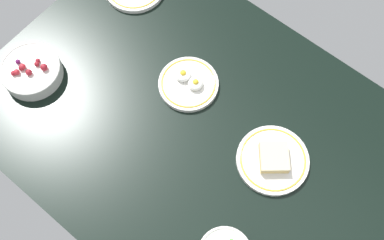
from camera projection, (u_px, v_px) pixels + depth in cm
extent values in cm
cube|color=black|center=(192.00, 125.00, 136.44)|extent=(120.77, 88.16, 4.00)
cylinder|color=white|center=(32.00, 72.00, 138.67)|extent=(17.55, 17.55, 4.18)
torus|color=white|center=(30.00, 68.00, 136.75)|extent=(17.64, 17.64, 0.80)
sphere|color=maroon|center=(44.00, 67.00, 135.63)|extent=(2.12, 2.12, 2.12)
sphere|color=maroon|center=(13.00, 73.00, 135.24)|extent=(1.48, 1.48, 1.48)
sphere|color=#B2232D|center=(23.00, 67.00, 135.89)|extent=(1.84, 1.84, 1.84)
sphere|color=maroon|center=(37.00, 64.00, 136.39)|extent=(1.51, 1.51, 1.51)
sphere|color=maroon|center=(29.00, 72.00, 135.12)|extent=(1.90, 1.90, 1.90)
sphere|color=#B2232D|center=(17.00, 72.00, 135.24)|extent=(1.75, 1.75, 1.75)
sphere|color=maroon|center=(21.00, 68.00, 135.81)|extent=(1.68, 1.68, 1.68)
sphere|color=#59144C|center=(18.00, 62.00, 136.73)|extent=(1.45, 1.45, 1.45)
sphere|color=maroon|center=(38.00, 61.00, 136.89)|extent=(1.40, 1.40, 1.40)
cylinder|color=white|center=(188.00, 84.00, 138.54)|extent=(17.64, 17.64, 1.52)
torus|color=gold|center=(188.00, 83.00, 137.84)|extent=(16.03, 16.03, 0.50)
ellipsoid|color=white|center=(183.00, 75.00, 137.51)|extent=(4.47, 4.47, 2.46)
sphere|color=yellow|center=(183.00, 73.00, 136.49)|extent=(1.79, 1.79, 1.79)
ellipsoid|color=white|center=(196.00, 84.00, 136.40)|extent=(4.37, 4.37, 2.40)
sphere|color=yellow|center=(196.00, 82.00, 135.41)|extent=(1.75, 1.75, 1.75)
cylinder|color=white|center=(273.00, 160.00, 129.49)|extent=(19.97, 19.97, 1.46)
torus|color=gold|center=(273.00, 159.00, 128.81)|extent=(18.07, 18.07, 0.50)
cube|color=beige|center=(273.00, 159.00, 128.26)|extent=(11.09, 11.17, 1.20)
cube|color=#E5B24C|center=(274.00, 157.00, 127.34)|extent=(11.09, 11.17, 0.80)
cube|color=beige|center=(274.00, 156.00, 126.42)|extent=(11.09, 11.17, 1.20)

